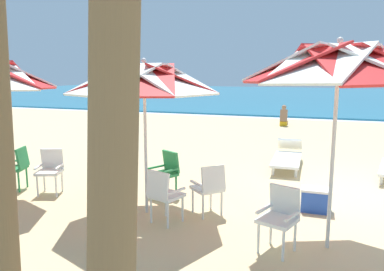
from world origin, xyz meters
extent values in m
plane|color=#D3B784|center=(0.00, 0.00, 0.00)|extent=(80.00, 80.00, 0.00)
cube|color=teal|center=(0.00, 30.09, 0.05)|extent=(80.00, 36.00, 0.10)
cube|color=white|center=(0.00, 11.79, 0.01)|extent=(80.00, 0.70, 0.01)
cylinder|color=silver|center=(-0.73, -2.53, 1.15)|extent=(0.05, 0.05, 2.31)
cube|color=red|center=(-0.19, -2.30, 2.45)|extent=(1.35, 1.28, 0.51)
cube|color=white|center=(-0.51, -1.99, 2.45)|extent=(1.28, 1.37, 0.51)
cube|color=red|center=(-0.96, -1.99, 2.45)|extent=(1.28, 1.35, 0.51)
cube|color=white|center=(-1.27, -2.30, 2.45)|extent=(1.37, 1.28, 0.51)
cube|color=red|center=(-1.27, -2.75, 2.45)|extent=(1.35, 1.28, 0.51)
cube|color=white|center=(-0.96, -3.07, 2.45)|extent=(1.28, 1.37, 0.51)
cube|color=red|center=(-0.51, -3.07, 2.45)|extent=(1.28, 1.35, 0.51)
sphere|color=silver|center=(-0.73, -2.53, 2.74)|extent=(0.08, 0.08, 0.08)
cube|color=white|center=(-1.37, -2.88, 0.44)|extent=(0.56, 0.56, 0.05)
cube|color=white|center=(-1.30, -2.69, 0.67)|extent=(0.43, 0.23, 0.40)
cube|color=white|center=(-1.18, -2.95, 0.55)|extent=(0.17, 0.39, 0.03)
cube|color=white|center=(-1.56, -2.82, 0.55)|extent=(0.17, 0.39, 0.03)
cylinder|color=white|center=(-1.26, -3.11, 0.21)|extent=(0.04, 0.04, 0.41)
cylinder|color=white|center=(-1.59, -2.99, 0.21)|extent=(0.04, 0.04, 0.41)
cylinder|color=white|center=(-1.14, -2.78, 0.21)|extent=(0.04, 0.04, 0.41)
cylinder|color=white|center=(-1.48, -2.66, 0.21)|extent=(0.04, 0.04, 0.41)
cylinder|color=silver|center=(-3.62, -2.16, 1.05)|extent=(0.05, 0.05, 2.11)
cube|color=red|center=(-3.06, -1.93, 2.25)|extent=(1.40, 1.32, 0.48)
cube|color=white|center=(-3.39, -1.60, 2.25)|extent=(1.32, 1.40, 0.48)
cube|color=red|center=(-3.84, -1.60, 2.25)|extent=(1.32, 1.40, 0.48)
cube|color=white|center=(-4.17, -1.93, 2.25)|extent=(1.40, 1.32, 0.48)
cube|color=red|center=(-4.17, -2.38, 2.25)|extent=(1.40, 1.32, 0.48)
cube|color=white|center=(-3.84, -2.71, 2.25)|extent=(1.32, 1.40, 0.48)
cube|color=red|center=(-3.39, -2.71, 2.25)|extent=(1.32, 1.40, 0.48)
cube|color=white|center=(-3.06, -2.38, 2.25)|extent=(1.40, 1.32, 0.48)
sphere|color=silver|center=(-3.62, -2.16, 2.53)|extent=(0.08, 0.08, 0.08)
cube|color=#2D8C4C|center=(-3.67, -1.33, 0.44)|extent=(0.59, 0.59, 0.05)
cube|color=#2D8C4C|center=(-3.58, -1.16, 0.67)|extent=(0.41, 0.28, 0.40)
cube|color=#2D8C4C|center=(-3.50, -1.43, 0.55)|extent=(0.22, 0.37, 0.03)
cube|color=#2D8C4C|center=(-3.85, -1.24, 0.55)|extent=(0.22, 0.37, 0.03)
cylinder|color=#2D8C4C|center=(-3.60, -1.57, 0.21)|extent=(0.04, 0.04, 0.41)
cylinder|color=#2D8C4C|center=(-3.91, -1.41, 0.21)|extent=(0.04, 0.04, 0.41)
cylinder|color=#2D8C4C|center=(-3.44, -1.26, 0.21)|extent=(0.04, 0.04, 0.41)
cylinder|color=#2D8C4C|center=(-3.75, -1.09, 0.21)|extent=(0.04, 0.04, 0.41)
cube|color=white|center=(-3.13, -2.43, 0.44)|extent=(0.56, 0.56, 0.05)
cube|color=white|center=(-3.19, -2.62, 0.67)|extent=(0.43, 0.23, 0.40)
cube|color=white|center=(-3.32, -2.37, 0.55)|extent=(0.17, 0.39, 0.03)
cube|color=white|center=(-2.94, -2.50, 0.55)|extent=(0.17, 0.39, 0.03)
cylinder|color=white|center=(-3.24, -2.21, 0.21)|extent=(0.04, 0.04, 0.41)
cylinder|color=white|center=(-2.91, -2.32, 0.21)|extent=(0.04, 0.04, 0.41)
cylinder|color=white|center=(-3.35, -2.54, 0.21)|extent=(0.04, 0.04, 0.41)
cylinder|color=white|center=(-3.02, -2.66, 0.21)|extent=(0.04, 0.04, 0.41)
cube|color=white|center=(-2.63, -1.88, 0.44)|extent=(0.62, 0.62, 0.05)
cube|color=white|center=(-2.49, -2.02, 0.67)|extent=(0.35, 0.37, 0.40)
cube|color=white|center=(-2.77, -2.03, 0.55)|extent=(0.32, 0.30, 0.03)
cube|color=white|center=(-2.50, -1.74, 0.55)|extent=(0.32, 0.30, 0.03)
cylinder|color=white|center=(-2.88, -1.89, 0.21)|extent=(0.04, 0.04, 0.41)
cylinder|color=white|center=(-2.64, -1.64, 0.21)|extent=(0.04, 0.04, 0.41)
cylinder|color=white|center=(-2.62, -2.13, 0.21)|extent=(0.04, 0.04, 0.41)
cylinder|color=white|center=(-2.38, -1.88, 0.21)|extent=(0.04, 0.04, 0.41)
cube|color=red|center=(-5.84, -2.46, 2.30)|extent=(1.28, 1.19, 0.51)
cube|color=white|center=(-6.14, -2.17, 2.30)|extent=(1.20, 1.26, 0.51)
cube|color=red|center=(-6.55, -2.17, 2.30)|extent=(1.19, 1.28, 0.51)
cube|color=#2D8C4C|center=(-6.69, -1.90, 0.44)|extent=(0.56, 0.56, 0.05)
cube|color=#2D8C4C|center=(-6.50, -1.84, 0.67)|extent=(0.22, 0.43, 0.40)
cube|color=#2D8C4C|center=(-6.63, -2.09, 0.55)|extent=(0.39, 0.16, 0.03)
cube|color=#2D8C4C|center=(-6.75, -1.71, 0.55)|extent=(0.39, 0.16, 0.03)
cylinder|color=#2D8C4C|center=(-6.80, -2.12, 0.21)|extent=(0.04, 0.04, 0.41)
cylinder|color=#2D8C4C|center=(-6.91, -1.79, 0.21)|extent=(0.04, 0.04, 0.41)
cylinder|color=#2D8C4C|center=(-6.47, -2.01, 0.21)|extent=(0.04, 0.04, 0.41)
cylinder|color=#2D8C4C|center=(-6.58, -1.68, 0.21)|extent=(0.04, 0.04, 0.41)
cube|color=white|center=(-5.82, -1.90, 0.44)|extent=(0.56, 0.56, 0.05)
cube|color=white|center=(-5.89, -1.71, 0.67)|extent=(0.43, 0.23, 0.40)
cube|color=white|center=(-5.63, -1.83, 0.55)|extent=(0.17, 0.39, 0.03)
cube|color=white|center=(-6.00, -1.97, 0.55)|extent=(0.17, 0.39, 0.03)
cylinder|color=white|center=(-5.59, -2.00, 0.21)|extent=(0.04, 0.04, 0.41)
cylinder|color=white|center=(-5.92, -2.12, 0.21)|extent=(0.04, 0.04, 0.41)
cylinder|color=white|center=(-5.71, -1.67, 0.21)|extent=(0.04, 0.04, 0.41)
cylinder|color=white|center=(-6.04, -1.79, 0.21)|extent=(0.04, 0.04, 0.41)
cube|color=white|center=(0.35, 0.91, 0.11)|extent=(0.06, 0.06, 0.22)
cube|color=white|center=(-1.66, 1.54, 0.25)|extent=(0.68, 1.71, 0.06)
cube|color=white|center=(-1.68, 2.59, 0.44)|extent=(0.62, 0.49, 0.36)
cube|color=white|center=(-1.39, 0.90, 0.11)|extent=(0.06, 0.06, 0.22)
cube|color=white|center=(-1.90, 0.89, 0.11)|extent=(0.06, 0.06, 0.22)
cube|color=white|center=(-1.41, 2.18, 0.11)|extent=(0.06, 0.06, 0.22)
cube|color=white|center=(-1.93, 2.17, 0.11)|extent=(0.06, 0.06, 0.22)
cube|color=blue|center=(-0.91, -1.15, 0.18)|extent=(0.48, 0.32, 0.36)
cube|color=white|center=(-0.91, -1.15, 0.38)|extent=(0.50, 0.34, 0.04)
cube|color=yellow|center=(-2.50, 9.12, 0.10)|extent=(0.30, 0.24, 0.20)
cube|color=#9E7051|center=(-2.50, 9.10, 0.46)|extent=(0.30, 0.25, 0.54)
sphere|color=#9E7051|center=(-2.50, 9.09, 0.82)|extent=(0.20, 0.20, 0.20)
cube|color=#9E7051|center=(-2.50, 9.52, 0.07)|extent=(0.26, 0.76, 0.14)
camera|label=1|loc=(-0.88, -7.67, 2.36)|focal=35.42mm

